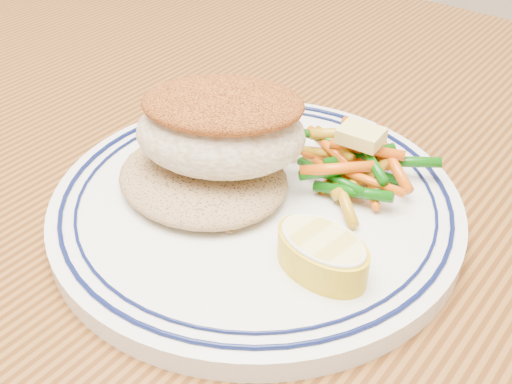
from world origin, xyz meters
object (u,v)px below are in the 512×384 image
object	(u,v)px
plate	(256,205)
vegetable_pile	(354,163)
rice_pilaf	(203,174)
lemon_wedge	(322,252)
fish_fillet	(221,126)
dining_table	(272,323)

from	to	relation	value
plate	vegetable_pile	world-z (taller)	vegetable_pile
rice_pilaf	lemon_wedge	distance (m)	0.11
rice_pilaf	lemon_wedge	xyz separation A→B (m)	(0.11, -0.02, 0.00)
rice_pilaf	fish_fillet	bearing A→B (deg)	60.11
vegetable_pile	plate	bearing A→B (deg)	-124.14
plate	rice_pilaf	size ratio (longest dim) A/B	2.28
vegetable_pile	fish_fillet	bearing A→B (deg)	-139.27
rice_pilaf	dining_table	bearing A→B (deg)	14.46
plate	rice_pilaf	world-z (taller)	rice_pilaf
dining_table	lemon_wedge	size ratio (longest dim) A/B	23.47
dining_table	rice_pilaf	size ratio (longest dim) A/B	12.57
rice_pilaf	fish_fillet	size ratio (longest dim) A/B	0.87
plate	lemon_wedge	world-z (taller)	lemon_wedge
plate	lemon_wedge	distance (m)	0.08
fish_fillet	rice_pilaf	bearing A→B (deg)	-119.89
rice_pilaf	lemon_wedge	bearing A→B (deg)	-9.79
plate	vegetable_pile	distance (m)	0.07
dining_table	plate	world-z (taller)	plate
dining_table	fish_fillet	size ratio (longest dim) A/B	10.99
rice_pilaf	vegetable_pile	world-z (taller)	vegetable_pile
dining_table	rice_pilaf	distance (m)	0.13
dining_table	lemon_wedge	distance (m)	0.14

